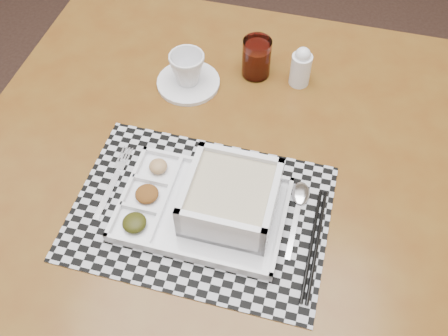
{
  "coord_description": "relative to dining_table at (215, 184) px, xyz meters",
  "views": [
    {
      "loc": [
        0.86,
        -0.59,
        1.65
      ],
      "look_at": [
        0.78,
        -0.02,
        0.87
      ],
      "focal_mm": 40.0,
      "sensor_mm": 36.0,
      "label": 1
    }
  ],
  "objects": [
    {
      "name": "creamer_bottle",
      "position": [
        0.16,
        0.27,
        0.13
      ],
      "size": [
        0.05,
        0.05,
        0.1
      ],
      "color": "white",
      "rests_on": "dining_table"
    },
    {
      "name": "dining_table",
      "position": [
        0.0,
        0.0,
        0.0
      ],
      "size": [
        1.18,
        1.18,
        0.81
      ],
      "color": "#592F10",
      "rests_on": "ground"
    },
    {
      "name": "cup",
      "position": [
        -0.1,
        0.22,
        0.13
      ],
      "size": [
        0.11,
        0.11,
        0.08
      ],
      "primitive_type": "imported",
      "rotation": [
        0.0,
        0.0,
        -0.41
      ],
      "color": "white",
      "rests_on": "saucer"
    },
    {
      "name": "serving_tray",
      "position": [
        0.03,
        -0.12,
        0.12
      ],
      "size": [
        0.34,
        0.25,
        0.09
      ],
      "color": "white",
      "rests_on": "placemat"
    },
    {
      "name": "spoon",
      "position": [
        0.18,
        -0.07,
        0.09
      ],
      "size": [
        0.04,
        0.18,
        0.01
      ],
      "color": "silver",
      "rests_on": "placemat"
    },
    {
      "name": "juice_glass",
      "position": [
        0.05,
        0.28,
        0.13
      ],
      "size": [
        0.07,
        0.07,
        0.1
      ],
      "color": "white",
      "rests_on": "dining_table"
    },
    {
      "name": "fork",
      "position": [
        -0.2,
        -0.08,
        0.09
      ],
      "size": [
        0.04,
        0.19,
        0.0
      ],
      "color": "silver",
      "rests_on": "placemat"
    },
    {
      "name": "floor",
      "position": [
        -0.75,
        -0.04,
        -0.73
      ],
      "size": [
        5.0,
        5.0,
        0.0
      ],
      "primitive_type": "plane",
      "color": "black",
      "rests_on": "ground"
    },
    {
      "name": "placemat",
      "position": [
        -0.01,
        -0.13,
        0.08
      ],
      "size": [
        0.53,
        0.4,
        0.0
      ],
      "primitive_type": "cube",
      "rotation": [
        0.0,
        0.0,
        -0.1
      ],
      "color": "#A9A9B0",
      "rests_on": "dining_table"
    },
    {
      "name": "chopsticks",
      "position": [
        0.22,
        -0.17,
        0.09
      ],
      "size": [
        0.04,
        0.24,
        0.01
      ],
      "color": "black",
      "rests_on": "placemat"
    },
    {
      "name": "saucer",
      "position": [
        -0.1,
        0.22,
        0.09
      ],
      "size": [
        0.15,
        0.15,
        0.01
      ],
      "primitive_type": "cylinder",
      "color": "white",
      "rests_on": "dining_table"
    }
  ]
}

